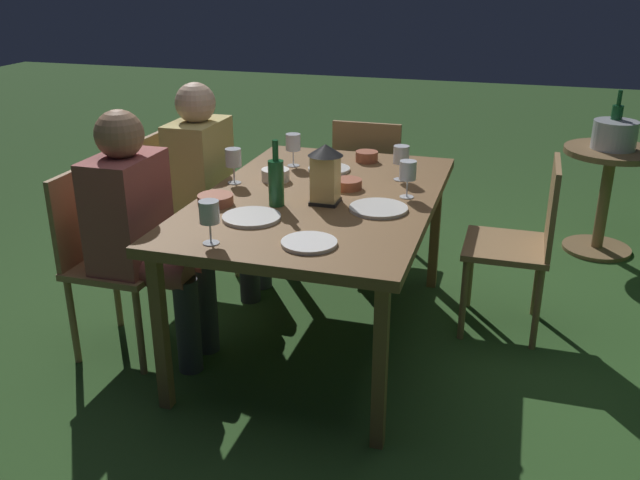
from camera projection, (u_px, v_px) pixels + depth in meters
ground_plane at (320, 336)px, 3.43m from camera, size 16.00×16.00×0.00m
dining_table at (320, 206)px, 3.17m from camera, size 1.60×1.03×0.73m
chair_side_left_a at (180, 203)px, 3.80m from camera, size 0.42×0.40×0.87m
person_in_mustard at (211, 180)px, 3.70m from camera, size 0.38×0.47×1.15m
chair_head_near at (370, 182)px, 4.18m from camera, size 0.40×0.42×0.87m
chair_side_right_a at (523, 239)px, 3.32m from camera, size 0.42×0.40×0.87m
chair_side_left_b at (107, 253)px, 3.16m from camera, size 0.42×0.40×0.87m
person_in_rust at (142, 226)px, 3.06m from camera, size 0.38×0.47×1.15m
lantern_centerpiece at (325, 171)px, 3.00m from camera, size 0.15×0.15×0.27m
green_bottle_on_table at (276, 181)px, 2.98m from camera, size 0.07×0.07×0.29m
wine_glass_a at (408, 172)px, 3.08m from camera, size 0.08×0.08×0.17m
wine_glass_b at (233, 159)px, 3.28m from camera, size 0.08×0.08×0.17m
wine_glass_c at (293, 144)px, 3.56m from camera, size 0.08×0.08×0.17m
wine_glass_d at (209, 214)px, 2.57m from camera, size 0.08×0.08×0.17m
wine_glass_e at (401, 156)px, 3.33m from camera, size 0.08×0.08×0.17m
plate_a at (378, 208)px, 2.96m from camera, size 0.25×0.25×0.01m
plate_b at (329, 169)px, 3.52m from camera, size 0.21×0.21×0.01m
plate_c at (252, 217)px, 2.86m from camera, size 0.24×0.24×0.01m
plate_d at (309, 243)px, 2.60m from camera, size 0.21×0.21×0.01m
bowl_olives at (215, 199)px, 3.03m from camera, size 0.16×0.16×0.04m
bowl_bread at (275, 175)px, 3.35m from camera, size 0.14×0.14×0.06m
bowl_salad at (348, 184)px, 3.24m from camera, size 0.13×0.13×0.04m
bowl_dip at (367, 156)px, 3.67m from camera, size 0.12×0.12×0.06m
side_table at (607, 184)px, 4.28m from camera, size 0.56×0.56×0.67m
ice_bucket at (615, 133)px, 4.16m from camera, size 0.26×0.26×0.34m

